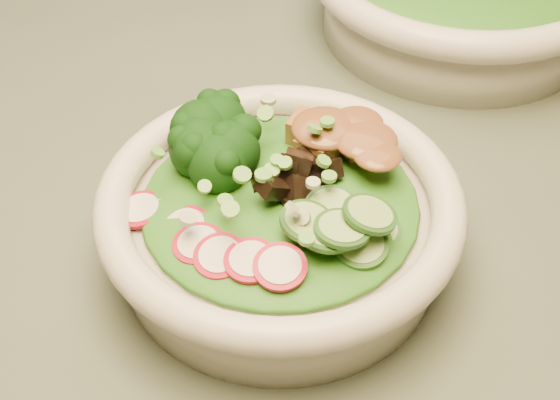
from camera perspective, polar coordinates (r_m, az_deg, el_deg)
The scene contains 10 objects.
dining_table at distance 0.63m, azimuth 4.11°, elevation -8.24°, with size 1.20×0.80×0.75m.
salad_bowl at distance 0.49m, azimuth 0.00°, elevation -1.50°, with size 0.23×0.23×0.06m.
lettuce_bed at distance 0.48m, azimuth 0.00°, elevation 0.09°, with size 0.17×0.17×0.02m, color #1E5712.
broccoli_florets at distance 0.50m, azimuth -4.51°, elevation 3.98°, with size 0.07×0.06×0.04m, color black, non-canonical shape.
radish_slices at distance 0.45m, azimuth -4.83°, elevation -3.37°, with size 0.09×0.03×0.02m, color #AD0D28, non-canonical shape.
cucumber_slices at distance 0.45m, azimuth 4.97°, elevation -2.55°, with size 0.06×0.06×0.03m, color #93C76E, non-canonical shape.
mushroom_heap at distance 0.48m, azimuth 0.87°, elevation 1.65°, with size 0.06×0.06×0.03m, color black, non-canonical shape.
tofu_cubes at distance 0.50m, azimuth 4.41°, elevation 3.78°, with size 0.08×0.05×0.03m, color brown, non-canonical shape.
peanut_sauce at distance 0.50m, azimuth 4.48°, elevation 4.76°, with size 0.06×0.05×0.01m, color brown.
scallion_garnish at distance 0.47m, azimuth 0.00°, elevation 1.82°, with size 0.16×0.16×0.02m, color #64B03E, non-canonical shape.
Camera 1 is at (0.19, -0.34, 1.13)m, focal length 50.00 mm.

